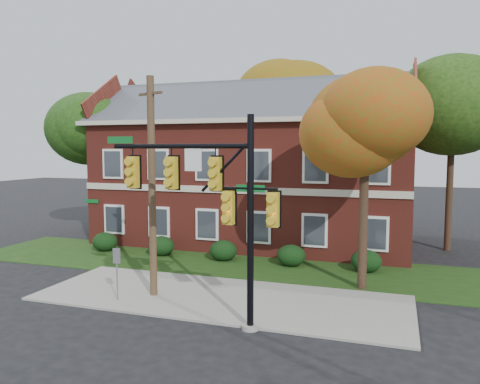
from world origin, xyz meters
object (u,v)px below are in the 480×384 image
(tree_near_right, at_px, (371,123))
(tree_far_rear, at_px, (302,106))
(hedge_far_left, at_px, (105,242))
(tree_left_rear, at_px, (104,133))
(hedge_far_right, at_px, (366,261))
(utility_pole, at_px, (152,187))
(hedge_left, at_px, (161,246))
(sign_post, at_px, (117,266))
(hedge_center, at_px, (223,251))
(apartment_building, at_px, (254,160))
(hedge_right, at_px, (291,256))
(traffic_signal, at_px, (214,197))
(tree_right_rear, at_px, (460,103))

(tree_near_right, bearing_deg, tree_far_rear, 110.27)
(hedge_far_left, height_order, tree_left_rear, tree_left_rear)
(hedge_far_right, distance_m, tree_left_rear, 18.30)
(hedge_far_right, height_order, utility_pole, utility_pole)
(hedge_left, relative_size, sign_post, 0.69)
(hedge_center, bearing_deg, utility_pole, -94.58)
(apartment_building, bearing_deg, hedge_left, -123.67)
(hedge_left, bearing_deg, hedge_far_left, 180.00)
(tree_far_rear, bearing_deg, hedge_far_left, -122.50)
(apartment_building, relative_size, hedge_left, 13.43)
(hedge_center, bearing_deg, sign_post, -101.46)
(hedge_far_right, bearing_deg, tree_near_right, -85.48)
(tree_far_rear, bearing_deg, apartment_building, -99.71)
(tree_left_rear, bearing_deg, hedge_far_right, -13.89)
(apartment_building, height_order, utility_pole, apartment_building)
(hedge_right, bearing_deg, tree_near_right, -37.28)
(hedge_left, xyz_separation_m, utility_pole, (3.00, -6.24, 3.70))
(traffic_signal, bearing_deg, hedge_right, 85.61)
(hedge_far_left, bearing_deg, tree_near_right, -11.27)
(hedge_right, relative_size, tree_left_rear, 0.16)
(tree_near_right, bearing_deg, tree_right_rear, 65.42)
(apartment_building, bearing_deg, hedge_far_left, -143.11)
(tree_near_right, bearing_deg, traffic_signal, -129.63)
(hedge_left, xyz_separation_m, hedge_right, (7.00, 0.00, 0.00))
(tree_right_rear, bearing_deg, hedge_center, -151.63)
(hedge_far_left, distance_m, sign_post, 9.14)
(hedge_far_left, distance_m, tree_near_right, 15.75)
(hedge_center, xyz_separation_m, hedge_right, (3.50, 0.00, 0.00))
(hedge_right, height_order, sign_post, sign_post)
(hedge_right, height_order, tree_near_right, tree_near_right)
(apartment_building, distance_m, sign_post, 13.07)
(tree_right_rear, height_order, utility_pole, tree_right_rear)
(tree_near_right, relative_size, traffic_signal, 1.28)
(hedge_right, height_order, utility_pole, utility_pole)
(hedge_left, relative_size, hedge_center, 1.00)
(hedge_far_right, xyz_separation_m, traffic_signal, (-4.21, -8.19, 3.63))
(tree_right_rear, bearing_deg, tree_near_right, -114.58)
(hedge_center, height_order, tree_right_rear, tree_right_rear)
(tree_far_rear, distance_m, traffic_signal, 21.84)
(tree_left_rear, bearing_deg, tree_far_rear, 38.97)
(hedge_far_left, height_order, hedge_left, same)
(hedge_far_right, bearing_deg, tree_right_rear, 54.77)
(hedge_far_right, relative_size, traffic_signal, 0.21)
(hedge_far_left, distance_m, tree_left_rear, 7.90)
(apartment_building, distance_m, tree_left_rear, 9.94)
(utility_pole, bearing_deg, tree_left_rear, 153.99)
(tree_near_right, height_order, traffic_signal, tree_near_right)
(hedge_right, height_order, tree_left_rear, tree_left_rear)
(traffic_signal, bearing_deg, utility_pole, 149.89)
(hedge_far_left, bearing_deg, hedge_center, 0.00)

